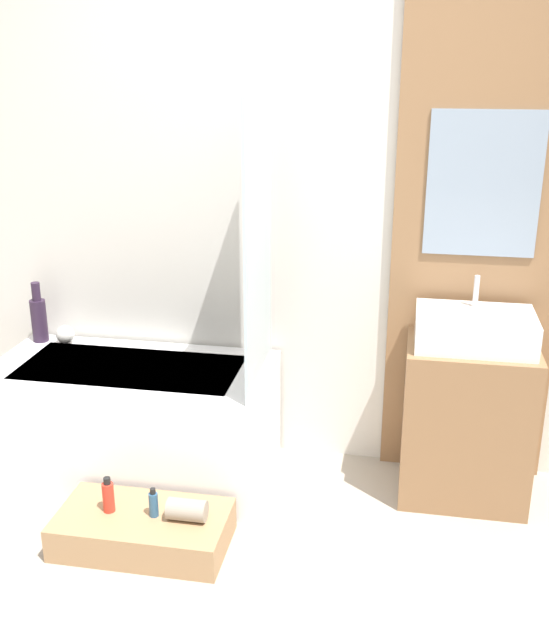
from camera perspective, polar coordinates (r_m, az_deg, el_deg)
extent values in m
cube|color=silver|center=(3.52, 2.26, 9.15)|extent=(4.20, 0.06, 2.60)
cube|color=#8E6642|center=(3.45, 15.46, 8.26)|extent=(0.76, 0.03, 2.60)
cube|color=#8C9EB2|center=(3.41, 15.64, 9.91)|extent=(0.48, 0.01, 0.63)
cube|color=white|center=(3.68, -10.68, -7.54)|extent=(1.31, 0.66, 0.56)
cube|color=silver|center=(3.56, -10.95, -3.59)|extent=(1.02, 0.47, 0.01)
cube|color=silver|center=(3.15, -1.26, 5.57)|extent=(0.01, 0.52, 1.23)
cube|color=#A87F56|center=(3.27, -9.99, -15.43)|extent=(0.71, 0.38, 0.15)
cube|color=#8E6642|center=(3.52, 14.38, -7.47)|extent=(0.56, 0.42, 0.74)
cube|color=white|center=(3.35, 15.01, -0.69)|extent=(0.50, 0.34, 0.15)
cylinder|color=silver|center=(3.39, 15.11, 2.14)|extent=(0.02, 0.02, 0.14)
cylinder|color=#2D1E33|center=(3.96, -17.49, -0.05)|extent=(0.08, 0.08, 0.22)
cylinder|color=#2D1E33|center=(3.91, -17.72, 2.08)|extent=(0.04, 0.04, 0.09)
sphere|color=silver|center=(3.91, -15.66, -1.06)|extent=(0.09, 0.09, 0.09)
cylinder|color=red|center=(3.24, -12.54, -13.05)|extent=(0.05, 0.05, 0.13)
cylinder|color=black|center=(3.20, -12.65, -11.87)|extent=(0.03, 0.03, 0.03)
cylinder|color=#2D567A|center=(3.19, -9.20, -13.72)|extent=(0.04, 0.04, 0.10)
cylinder|color=black|center=(3.15, -9.26, -12.75)|extent=(0.02, 0.02, 0.02)
cylinder|color=gray|center=(3.15, -6.68, -14.17)|extent=(0.16, 0.09, 0.09)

